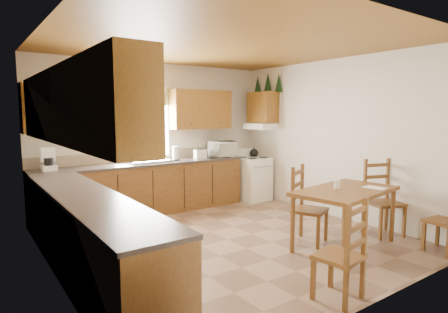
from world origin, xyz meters
TOP-DOWN VIEW (x-y plane):
  - floor at (0.00, 0.00)m, footprint 4.50×4.50m
  - ceiling at (0.00, 0.00)m, footprint 4.50×4.50m
  - wall_left at (-2.25, 0.00)m, footprint 4.50×4.50m
  - wall_right at (2.25, 0.00)m, footprint 4.50×4.50m
  - wall_back at (0.00, 2.25)m, footprint 4.50×4.50m
  - wall_front at (0.00, -2.25)m, footprint 4.50×4.50m
  - lower_cab_back at (-0.38, 1.95)m, footprint 3.75×0.60m
  - lower_cab_left at (-1.95, -0.15)m, footprint 0.60×3.60m
  - counter_back at (-0.38, 1.95)m, footprint 3.75×0.63m
  - counter_left at (-1.95, -0.15)m, footprint 0.63×3.60m
  - backsplash at (-0.38, 2.24)m, footprint 3.75×0.01m
  - upper_cab_back_left at (-1.55, 2.08)m, footprint 1.41×0.33m
  - upper_cab_back_right at (0.86, 2.08)m, footprint 1.25×0.33m
  - upper_cab_left at (-2.08, -0.15)m, footprint 0.33×3.60m
  - upper_cab_stove at (2.08, 1.65)m, footprint 0.33×0.62m
  - range_hood at (2.03, 1.65)m, footprint 0.44×0.62m
  - window_frame at (-0.30, 2.22)m, footprint 1.13×0.02m
  - window_pane at (-0.30, 2.21)m, footprint 1.05×0.01m
  - window_valance at (-0.30, 2.19)m, footprint 1.19×0.01m
  - sink_basin at (-0.30, 1.95)m, footprint 0.75×0.45m
  - pine_decal_a at (2.21, 1.33)m, footprint 0.22×0.22m
  - pine_decal_b at (2.21, 1.65)m, footprint 0.22×0.22m
  - pine_decal_c at (2.21, 1.97)m, footprint 0.22×0.22m
  - stove at (1.88, 1.70)m, footprint 0.58×0.60m
  - coffeemaker at (-1.93, 1.97)m, footprint 0.22×0.25m
  - paper_towel at (0.21, 1.92)m, footprint 0.14×0.14m
  - toaster at (0.71, 1.88)m, footprint 0.22×0.15m
  - microwave at (1.24, 1.91)m, footprint 0.61×0.52m
  - dining_table at (1.10, -1.13)m, footprint 1.58×1.06m
  - chair_near_left at (-0.13, -1.99)m, footprint 0.48×0.46m
  - chair_near_right at (1.99, -1.99)m, footprint 0.42×0.40m
  - chair_far_left at (0.85, -0.75)m, footprint 0.58×0.57m
  - chair_far_right at (1.99, -1.16)m, footprint 0.58×0.57m
  - table_paper at (1.50, -1.30)m, footprint 0.24×0.30m
  - table_card at (1.02, -1.06)m, footprint 0.09×0.04m

SIDE VIEW (x-z plane):
  - floor at x=0.00m, z-range 0.00..0.00m
  - dining_table at x=1.10m, z-range 0.00..0.79m
  - stove at x=1.88m, z-range 0.00..0.86m
  - lower_cab_back at x=-0.38m, z-range 0.00..0.88m
  - lower_cab_left at x=-1.95m, z-range 0.00..0.88m
  - chair_near_right at x=1.99m, z-range 0.00..0.94m
  - chair_near_left at x=-0.13m, z-range 0.00..0.98m
  - chair_far_left at x=0.85m, z-range 0.00..1.05m
  - chair_far_right at x=1.99m, z-range 0.00..1.10m
  - table_paper at x=1.50m, z-range 0.79..0.79m
  - table_card at x=1.02m, z-range 0.79..0.91m
  - counter_back at x=-0.38m, z-range 0.88..0.92m
  - counter_left at x=-1.95m, z-range 0.88..0.92m
  - sink_basin at x=-0.30m, z-range 0.92..0.96m
  - toaster at x=0.71m, z-range 0.92..1.10m
  - backsplash at x=-0.38m, z-range 0.92..1.10m
  - paper_towel at x=0.21m, z-range 0.92..1.18m
  - microwave at x=1.24m, z-range 0.92..1.23m
  - coffeemaker at x=-1.93m, z-range 0.92..1.23m
  - wall_left at x=-2.25m, z-range 1.35..1.35m
  - wall_right at x=2.25m, z-range 1.35..1.35m
  - wall_back at x=0.00m, z-range 1.35..1.35m
  - wall_front at x=0.00m, z-range 1.35..1.35m
  - range_hood at x=2.03m, z-range 1.46..1.58m
  - window_frame at x=-0.30m, z-range 0.96..2.14m
  - window_pane at x=-0.30m, z-range 1.00..2.10m
  - upper_cab_back_left at x=-1.55m, z-range 1.48..2.23m
  - upper_cab_back_right at x=0.86m, z-range 1.48..2.23m
  - upper_cab_left at x=-2.08m, z-range 1.48..2.23m
  - upper_cab_stove at x=2.08m, z-range 1.59..2.21m
  - window_valance at x=-0.30m, z-range 1.93..2.17m
  - pine_decal_a at x=2.21m, z-range 2.20..2.56m
  - pine_decal_c at x=2.21m, z-range 2.20..2.56m
  - pine_decal_b at x=2.21m, z-range 2.24..2.60m
  - ceiling at x=0.00m, z-range 2.70..2.70m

